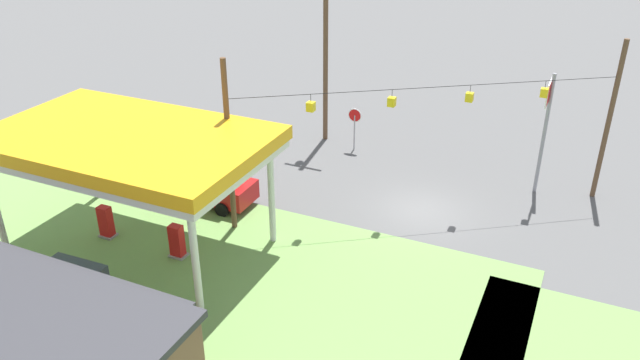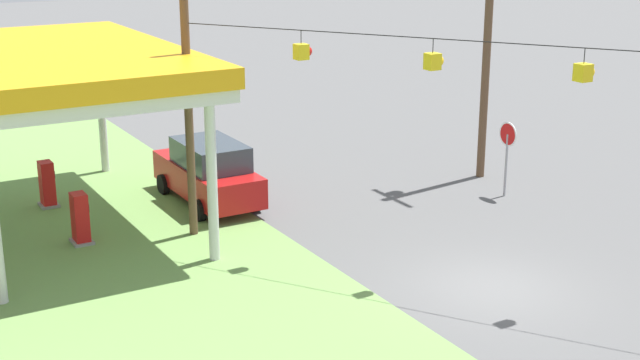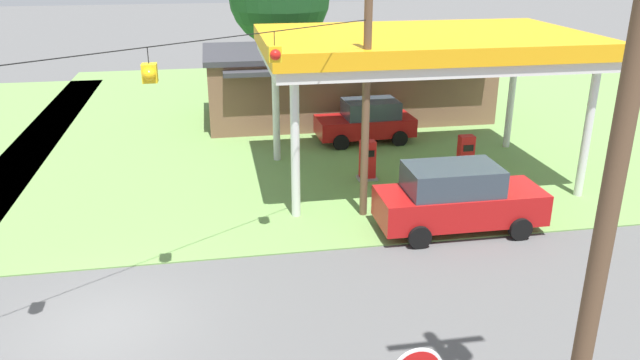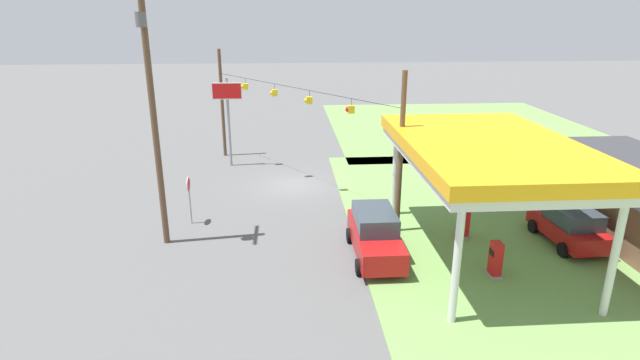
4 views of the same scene
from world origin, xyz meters
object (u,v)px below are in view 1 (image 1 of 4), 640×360
Objects in this scene: stop_sign_roadside at (355,120)px; gas_station_canopy at (127,145)px; fuel_pump_near at (177,242)px; utility_pole_main at (325,29)px; car_at_pumps_rear at (74,293)px; stop_sign_overhead at (547,110)px; car_at_pumps_front at (206,182)px; fuel_pump_far at (106,223)px.

gas_station_canopy is at bearing -108.50° from stop_sign_roadside.
fuel_pump_near is 15.28m from utility_pole_main.
car_at_pumps_rear is 22.10m from stop_sign_overhead.
gas_station_canopy is 19.11m from stop_sign_overhead.
fuel_pump_near is 4.88m from car_at_pumps_front.
car_at_pumps_front is 0.42× the size of utility_pole_main.
gas_station_canopy reaches higher than fuel_pump_near.
fuel_pump_far is 0.60× the size of stop_sign_roadside.
fuel_pump_near is 0.60× the size of stop_sign_roadside.
fuel_pump_far is 0.35× the size of car_at_pumps_rear.
fuel_pump_near is 13.63m from stop_sign_roadside.
stop_sign_overhead is at bearing 48.46° from car_at_pumps_rear.
car_at_pumps_rear is (1.10, 4.59, 0.23)m from fuel_pump_near.
stop_sign_roadside reaches higher than car_at_pumps_rear.
stop_sign_roadside is at bearing 76.11° from car_at_pumps_rear.
fuel_pump_near is at bearing 88.50° from utility_pole_main.
car_at_pumps_rear is 18.32m from stop_sign_roadside.
stop_sign_roadside reaches higher than fuel_pump_near.
gas_station_canopy is 4.48× the size of stop_sign_roadside.
gas_station_canopy is at bearing 80.92° from utility_pole_main.
stop_sign_overhead is at bearing -135.91° from fuel_pump_near.
stop_sign_overhead is (-14.60, -12.32, -0.45)m from gas_station_canopy.
stop_sign_roadside reaches higher than fuel_pump_far.
car_at_pumps_front is 0.81× the size of stop_sign_overhead.
stop_sign_roadside is at bearing -100.93° from fuel_pump_near.
car_at_pumps_front is (-0.27, -4.59, -3.74)m from gas_station_canopy.
utility_pole_main reaches higher than stop_sign_roadside.
utility_pole_main reaches higher than car_at_pumps_rear.
car_at_pumps_front is at bearing 78.25° from utility_pole_main.
fuel_pump_far is 0.24× the size of stop_sign_overhead.
fuel_pump_near is 18.07m from stop_sign_overhead.
car_at_pumps_front is 1.99× the size of stop_sign_roadside.
car_at_pumps_rear is at bearing 93.18° from car_at_pumps_front.
stop_sign_overhead is 12.67m from utility_pole_main.
stop_sign_roadside is 0.41× the size of stop_sign_overhead.
gas_station_canopy is 5.93m from car_at_pumps_front.
car_at_pumps_rear is (-0.51, 9.18, -0.11)m from car_at_pumps_front.
fuel_pump_near is 0.30× the size of car_at_pumps_front.
gas_station_canopy reaches higher than fuel_pump_far.
gas_station_canopy is 4.49m from fuel_pump_far.
car_at_pumps_front is 9.73m from stop_sign_roadside.
gas_station_canopy is 6.04m from car_at_pumps_rear.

